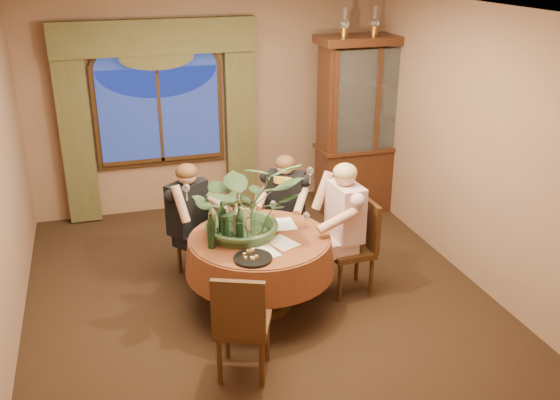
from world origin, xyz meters
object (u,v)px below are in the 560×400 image
object	(u,v)px
china_cabinet	(369,126)
chair_right	(350,248)
olive_bowl	(264,238)
wine_bottle_3	(236,221)
centerpiece_plant	(245,168)
person_pink	(345,228)
wine_bottle_0	(225,226)
wine_bottle_2	(211,231)
chair_back_right	(281,220)
oil_lamp_center	(375,20)
stoneware_vase	(245,219)
oil_lamp_right	(405,19)
person_back	(188,223)
wine_bottle_5	(240,224)
chair_back	(200,232)
oil_lamp_left	(344,22)
chair_front_left	(243,322)
dining_table	(260,272)
person_scarf	(285,210)
wine_bottle_1	(222,218)
wine_bottle_4	(212,221)

from	to	relation	value
china_cabinet	chair_right	distance (m)	2.34
olive_bowl	wine_bottle_3	size ratio (longest dim) A/B	0.50
chair_right	centerpiece_plant	xyz separation A→B (m)	(-1.03, 0.10, 0.93)
person_pink	wine_bottle_0	world-z (taller)	person_pink
china_cabinet	wine_bottle_2	distance (m)	3.25
chair_back_right	wine_bottle_2	distance (m)	1.43
oil_lamp_center	stoneware_vase	bearing A→B (deg)	-138.65
oil_lamp_right	person_pink	distance (m)	3.02
person_back	wine_bottle_5	xyz separation A→B (m)	(0.37, -0.76, 0.27)
chair_back	person_pink	xyz separation A→B (m)	(1.32, -0.76, 0.21)
oil_lamp_left	person_back	bearing A→B (deg)	-149.79
chair_front_left	wine_bottle_5	xyz separation A→B (m)	(0.20, 0.92, 0.44)
oil_lamp_right	centerpiece_plant	distance (m)	3.30
dining_table	centerpiece_plant	xyz separation A→B (m)	(-0.10, 0.12, 1.03)
dining_table	chair_front_left	size ratio (longest dim) A/B	1.49
chair_right	person_scarf	distance (m)	0.91
person_back	centerpiece_plant	distance (m)	1.08
china_cabinet	dining_table	bearing A→B (deg)	-135.09
wine_bottle_1	oil_lamp_center	bearing A→B (deg)	38.23
dining_table	wine_bottle_4	xyz separation A→B (m)	(-0.42, 0.12, 0.54)
chair_back_right	wine_bottle_4	size ratio (longest dim) A/B	2.91
person_pink	stoneware_vase	xyz separation A→B (m)	(-0.99, 0.07, 0.19)
person_pink	wine_bottle_5	bearing A→B (deg)	90.51
china_cabinet	chair_back	bearing A→B (deg)	-154.44
dining_table	oil_lamp_left	bearing A→B (deg)	51.17
chair_right	wine_bottle_1	bearing A→B (deg)	82.05
person_scarf	chair_front_left	bearing A→B (deg)	94.67
oil_lamp_center	chair_right	size ratio (longest dim) A/B	0.35
chair_right	person_scarf	world-z (taller)	person_scarf
oil_lamp_left	wine_bottle_2	distance (m)	3.33
oil_lamp_right	person_scarf	xyz separation A→B (m)	(-1.89, -1.18, -1.82)
person_scarf	centerpiece_plant	size ratio (longest dim) A/B	1.07
chair_back	wine_bottle_0	distance (m)	0.96
wine_bottle_3	person_pink	bearing A→B (deg)	0.64
oil_lamp_center	person_scarf	distance (m)	2.64
chair_back_right	wine_bottle_3	distance (m)	1.15
oil_lamp_right	wine_bottle_1	world-z (taller)	oil_lamp_right
chair_front_left	olive_bowl	distance (m)	1.01
wine_bottle_4	wine_bottle_5	world-z (taller)	same
dining_table	wine_bottle_0	size ratio (longest dim) A/B	4.33
chair_back_right	stoneware_vase	world-z (taller)	stoneware_vase
dining_table	china_cabinet	world-z (taller)	china_cabinet
china_cabinet	wine_bottle_3	world-z (taller)	china_cabinet
oil_lamp_right	wine_bottle_3	size ratio (longest dim) A/B	1.03
chair_right	centerpiece_plant	size ratio (longest dim) A/B	0.82
dining_table	chair_back_right	bearing A→B (deg)	61.69
china_cabinet	oil_lamp_left	xyz separation A→B (m)	(-0.40, 0.00, 1.31)
dining_table	wine_bottle_2	world-z (taller)	wine_bottle_2
oil_lamp_right	chair_back_right	distance (m)	2.98
olive_bowl	person_back	bearing A→B (deg)	125.58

